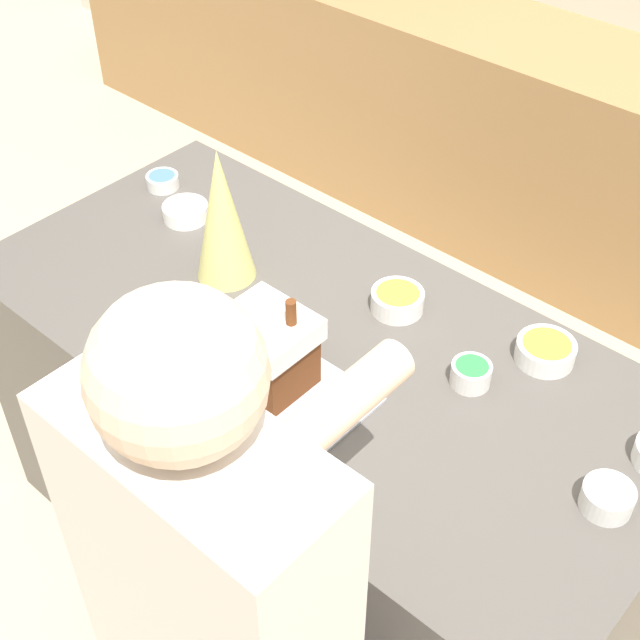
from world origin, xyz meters
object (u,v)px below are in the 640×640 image
(decorative_tree, at_px, (222,216))
(candy_bowl_near_tray_left, at_px, (471,373))
(candy_bowl_far_left, at_px, (163,181))
(candy_bowl_front_corner, at_px, (546,351))
(baking_tray, at_px, (269,382))
(candy_bowl_near_tray_right, at_px, (397,300))
(candy_bowl_beside_tree, at_px, (185,211))
(candy_bowl_center_rear, at_px, (608,497))
(gingerbread_house, at_px, (268,349))

(decorative_tree, xyz_separation_m, candy_bowl_near_tray_left, (0.70, 0.09, -0.16))
(candy_bowl_near_tray_left, relative_size, candy_bowl_far_left, 0.98)
(candy_bowl_front_corner, bearing_deg, decorative_tree, -160.90)
(baking_tray, relative_size, candy_bowl_near_tray_right, 3.54)
(candy_bowl_beside_tree, distance_m, candy_bowl_front_corner, 1.07)
(candy_bowl_beside_tree, xyz_separation_m, candy_bowl_center_rear, (1.37, -0.11, 0.01))
(baking_tray, height_order, gingerbread_house, gingerbread_house)
(candy_bowl_near_tray_left, relative_size, candy_bowl_near_tray_right, 0.70)
(candy_bowl_near_tray_right, height_order, candy_bowl_front_corner, candy_bowl_near_tray_right)
(candy_bowl_near_tray_right, bearing_deg, candy_bowl_beside_tree, -172.81)
(decorative_tree, xyz_separation_m, candy_bowl_beside_tree, (-0.27, 0.10, -0.16))
(candy_bowl_near_tray_left, xyz_separation_m, candy_bowl_far_left, (-1.14, 0.07, -0.01))
(gingerbread_house, height_order, candy_bowl_beside_tree, gingerbread_house)
(decorative_tree, xyz_separation_m, candy_bowl_center_rear, (1.10, -0.01, -0.16))
(baking_tray, xyz_separation_m, candy_bowl_beside_tree, (-0.63, 0.31, 0.02))
(candy_bowl_center_rear, relative_size, candy_bowl_front_corner, 0.75)
(gingerbread_house, distance_m, candy_bowl_far_left, 0.89)
(gingerbread_house, bearing_deg, candy_bowl_near_tray_left, 41.94)
(baking_tray, distance_m, candy_bowl_near_tray_left, 0.46)
(candy_bowl_beside_tree, relative_size, candy_bowl_front_corner, 0.92)
(decorative_tree, height_order, candy_bowl_far_left, decorative_tree)
(decorative_tree, xyz_separation_m, candy_bowl_front_corner, (0.79, 0.27, -0.16))
(candy_bowl_beside_tree, bearing_deg, candy_bowl_center_rear, -4.71)
(candy_bowl_center_rear, bearing_deg, candy_bowl_far_left, 173.50)
(gingerbread_house, height_order, candy_bowl_far_left, gingerbread_house)
(candy_bowl_beside_tree, bearing_deg, baking_tray, -26.24)
(gingerbread_house, distance_m, candy_bowl_near_tray_right, 0.41)
(decorative_tree, height_order, candy_bowl_front_corner, decorative_tree)
(baking_tray, height_order, candy_bowl_near_tray_left, candy_bowl_near_tray_left)
(gingerbread_house, relative_size, candy_bowl_front_corner, 1.77)
(gingerbread_house, relative_size, candy_bowl_center_rear, 2.35)
(candy_bowl_near_tray_left, relative_size, candy_bowl_beside_tree, 0.72)
(candy_bowl_front_corner, bearing_deg, gingerbread_house, -131.30)
(candy_bowl_center_rear, xyz_separation_m, candy_bowl_front_corner, (-0.31, 0.29, -0.00))
(candy_bowl_near_tray_right, bearing_deg, candy_bowl_far_left, -178.39)
(baking_tray, xyz_separation_m, decorative_tree, (-0.36, 0.21, 0.18))
(baking_tray, height_order, decorative_tree, decorative_tree)
(candy_bowl_center_rear, height_order, candy_bowl_front_corner, candy_bowl_center_rear)
(gingerbread_house, distance_m, candy_bowl_beside_tree, 0.71)
(candy_bowl_far_left, relative_size, candy_bowl_near_tray_right, 0.72)
(baking_tray, distance_m, decorative_tree, 0.46)
(candy_bowl_center_rear, relative_size, candy_bowl_near_tray_right, 0.79)
(candy_bowl_center_rear, bearing_deg, candy_bowl_near_tray_right, 163.68)
(candy_bowl_beside_tree, relative_size, candy_bowl_near_tray_right, 0.97)
(decorative_tree, height_order, candy_bowl_near_tray_left, decorative_tree)
(candy_bowl_near_tray_left, xyz_separation_m, candy_bowl_front_corner, (0.09, 0.18, -0.00))
(candy_bowl_near_tray_left, xyz_separation_m, candy_bowl_beside_tree, (-0.97, 0.01, -0.01))
(gingerbread_house, xyz_separation_m, candy_bowl_near_tray_left, (0.34, 0.31, -0.08))
(baking_tray, distance_m, gingerbread_house, 0.10)
(candy_bowl_far_left, distance_m, candy_bowl_front_corner, 1.23)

